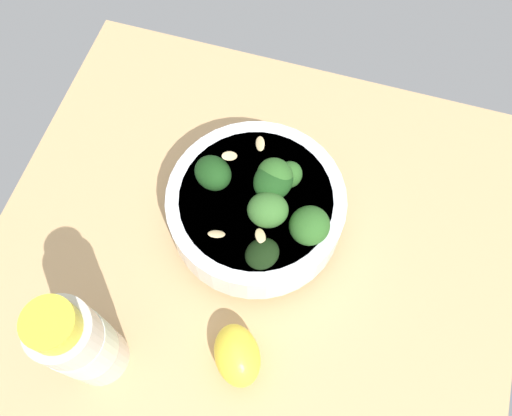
% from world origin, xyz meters
% --- Properties ---
extents(ground_plane, '(0.58, 0.58, 0.05)m').
position_xyz_m(ground_plane, '(0.00, 0.00, -0.02)').
color(ground_plane, tan).
extents(bowl_of_broccoli, '(0.19, 0.19, 0.11)m').
position_xyz_m(bowl_of_broccoli, '(0.06, 0.00, 0.05)').
color(bowl_of_broccoli, white).
rests_on(bowl_of_broccoli, ground_plane).
extents(lemon_wedge, '(0.08, 0.07, 0.05)m').
position_xyz_m(lemon_wedge, '(-0.09, -0.02, 0.02)').
color(lemon_wedge, yellow).
rests_on(lemon_wedge, ground_plane).
extents(bottle_tall, '(0.06, 0.06, 0.16)m').
position_xyz_m(bottle_tall, '(-0.13, 0.11, 0.08)').
color(bottle_tall, beige).
rests_on(bottle_tall, ground_plane).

